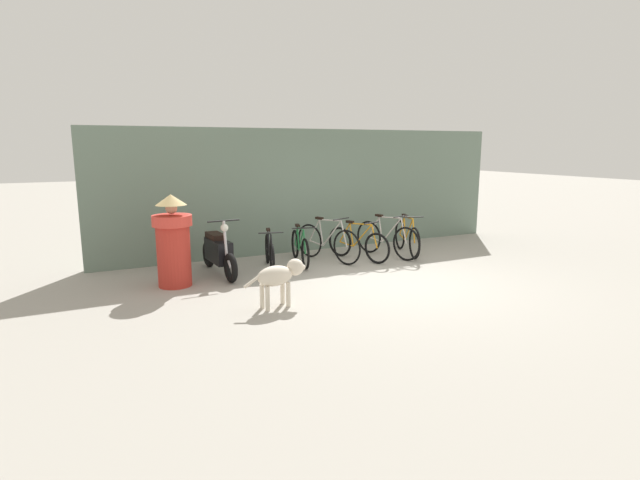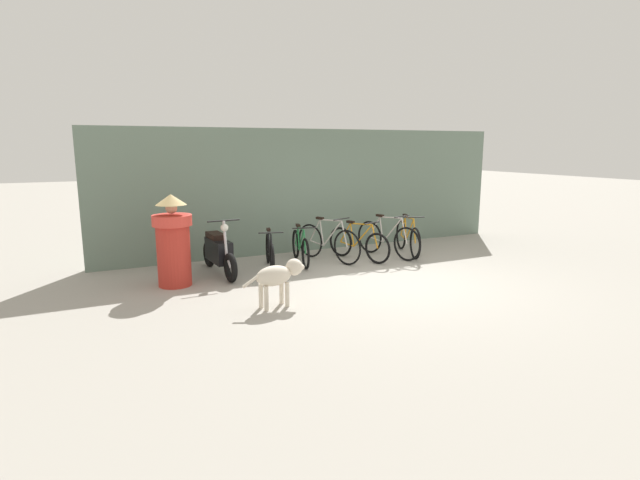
{
  "view_description": "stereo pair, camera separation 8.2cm",
  "coord_description": "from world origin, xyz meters",
  "px_view_note": "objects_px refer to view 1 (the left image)",
  "views": [
    {
      "loc": [
        -4.97,
        -7.02,
        2.36
      ],
      "look_at": [
        -0.94,
        1.02,
        0.65
      ],
      "focal_mm": 28.0,
      "sensor_mm": 36.0,
      "label": 1
    },
    {
      "loc": [
        -4.9,
        -7.06,
        2.36
      ],
      "look_at": [
        -0.94,
        1.02,
        0.65
      ],
      "focal_mm": 28.0,
      "sensor_mm": 36.0,
      "label": 2
    }
  ],
  "objects_px": {
    "bicycle_2": "(327,243)",
    "stray_dog": "(280,275)",
    "bicycle_5": "(407,238)",
    "motorcycle": "(219,252)",
    "bicycle_0": "(270,253)",
    "person_in_robes": "(173,241)",
    "bicycle_1": "(300,248)",
    "bicycle_4": "(387,239)",
    "bicycle_3": "(358,244)"
  },
  "relations": [
    {
      "from": "bicycle_2",
      "to": "bicycle_4",
      "type": "bearing_deg",
      "value": 61.46
    },
    {
      "from": "bicycle_4",
      "to": "motorcycle",
      "type": "relative_size",
      "value": 0.95
    },
    {
      "from": "bicycle_4",
      "to": "person_in_robes",
      "type": "bearing_deg",
      "value": -100.57
    },
    {
      "from": "bicycle_3",
      "to": "bicycle_5",
      "type": "relative_size",
      "value": 0.95
    },
    {
      "from": "bicycle_3",
      "to": "bicycle_1",
      "type": "bearing_deg",
      "value": -120.95
    },
    {
      "from": "bicycle_1",
      "to": "bicycle_5",
      "type": "height_order",
      "value": "bicycle_5"
    },
    {
      "from": "bicycle_1",
      "to": "bicycle_5",
      "type": "distance_m",
      "value": 2.5
    },
    {
      "from": "bicycle_5",
      "to": "motorcycle",
      "type": "distance_m",
      "value": 4.19
    },
    {
      "from": "bicycle_1",
      "to": "person_in_robes",
      "type": "distance_m",
      "value": 2.68
    },
    {
      "from": "stray_dog",
      "to": "bicycle_4",
      "type": "bearing_deg",
      "value": 23.85
    },
    {
      "from": "bicycle_0",
      "to": "bicycle_2",
      "type": "bearing_deg",
      "value": 112.62
    },
    {
      "from": "bicycle_1",
      "to": "bicycle_5",
      "type": "relative_size",
      "value": 0.96
    },
    {
      "from": "bicycle_4",
      "to": "person_in_robes",
      "type": "distance_m",
      "value": 4.54
    },
    {
      "from": "bicycle_0",
      "to": "person_in_robes",
      "type": "relative_size",
      "value": 1.03
    },
    {
      "from": "bicycle_0",
      "to": "bicycle_2",
      "type": "relative_size",
      "value": 0.96
    },
    {
      "from": "stray_dog",
      "to": "motorcycle",
      "type": "bearing_deg",
      "value": 89.11
    },
    {
      "from": "bicycle_1",
      "to": "bicycle_2",
      "type": "xyz_separation_m",
      "value": [
        0.61,
        -0.04,
        0.06
      ]
    },
    {
      "from": "person_in_robes",
      "to": "bicycle_5",
      "type": "bearing_deg",
      "value": -134.5
    },
    {
      "from": "bicycle_2",
      "to": "bicycle_4",
      "type": "distance_m",
      "value": 1.34
    },
    {
      "from": "bicycle_0",
      "to": "person_in_robes",
      "type": "height_order",
      "value": "person_in_robes"
    },
    {
      "from": "bicycle_2",
      "to": "bicycle_4",
      "type": "relative_size",
      "value": 0.97
    },
    {
      "from": "motorcycle",
      "to": "bicycle_3",
      "type": "bearing_deg",
      "value": 84.7
    },
    {
      "from": "bicycle_5",
      "to": "person_in_robes",
      "type": "height_order",
      "value": "person_in_robes"
    },
    {
      "from": "bicycle_0",
      "to": "bicycle_5",
      "type": "bearing_deg",
      "value": 105.52
    },
    {
      "from": "bicycle_0",
      "to": "bicycle_5",
      "type": "distance_m",
      "value": 3.22
    },
    {
      "from": "bicycle_3",
      "to": "stray_dog",
      "type": "height_order",
      "value": "bicycle_3"
    },
    {
      "from": "bicycle_2",
      "to": "bicycle_3",
      "type": "xyz_separation_m",
      "value": [
        0.61,
        -0.21,
        -0.04
      ]
    },
    {
      "from": "bicycle_2",
      "to": "bicycle_3",
      "type": "height_order",
      "value": "bicycle_2"
    },
    {
      "from": "motorcycle",
      "to": "bicycle_2",
      "type": "bearing_deg",
      "value": 89.19
    },
    {
      "from": "bicycle_0",
      "to": "motorcycle",
      "type": "xyz_separation_m",
      "value": [
        -0.97,
        0.08,
        0.09
      ]
    },
    {
      "from": "bicycle_1",
      "to": "bicycle_3",
      "type": "xyz_separation_m",
      "value": [
        1.21,
        -0.25,
        0.02
      ]
    },
    {
      "from": "bicycle_3",
      "to": "bicycle_4",
      "type": "relative_size",
      "value": 0.9
    },
    {
      "from": "bicycle_5",
      "to": "person_in_robes",
      "type": "xyz_separation_m",
      "value": [
        -5.07,
        -0.33,
        0.41
      ]
    },
    {
      "from": "bicycle_2",
      "to": "bicycle_4",
      "type": "xyz_separation_m",
      "value": [
        1.33,
        -0.21,
        -0.0
      ]
    },
    {
      "from": "bicycle_1",
      "to": "bicycle_2",
      "type": "distance_m",
      "value": 0.61
    },
    {
      "from": "bicycle_4",
      "to": "motorcycle",
      "type": "bearing_deg",
      "value": -106.33
    },
    {
      "from": "motorcycle",
      "to": "bicycle_4",
      "type": "bearing_deg",
      "value": 85.14
    },
    {
      "from": "bicycle_2",
      "to": "stray_dog",
      "type": "xyz_separation_m",
      "value": [
        -2.01,
        -2.33,
        0.09
      ]
    },
    {
      "from": "bicycle_1",
      "to": "stray_dog",
      "type": "relative_size",
      "value": 1.52
    },
    {
      "from": "bicycle_5",
      "to": "motorcycle",
      "type": "height_order",
      "value": "motorcycle"
    },
    {
      "from": "motorcycle",
      "to": "person_in_robes",
      "type": "bearing_deg",
      "value": -67.09
    },
    {
      "from": "bicycle_1",
      "to": "stray_dog",
      "type": "distance_m",
      "value": 2.76
    },
    {
      "from": "bicycle_2",
      "to": "motorcycle",
      "type": "distance_m",
      "value": 2.31
    },
    {
      "from": "bicycle_3",
      "to": "person_in_robes",
      "type": "height_order",
      "value": "person_in_robes"
    },
    {
      "from": "bicycle_5",
      "to": "bicycle_4",
      "type": "bearing_deg",
      "value": -67.58
    },
    {
      "from": "motorcycle",
      "to": "person_in_robes",
      "type": "relative_size",
      "value": 1.16
    },
    {
      "from": "bicycle_0",
      "to": "stray_dog",
      "type": "xyz_separation_m",
      "value": [
        -0.67,
        -2.17,
        0.15
      ]
    },
    {
      "from": "bicycle_2",
      "to": "motorcycle",
      "type": "bearing_deg",
      "value": -107.51
    },
    {
      "from": "motorcycle",
      "to": "bicycle_1",
      "type": "bearing_deg",
      "value": 91.33
    },
    {
      "from": "bicycle_0",
      "to": "bicycle_4",
      "type": "distance_m",
      "value": 2.67
    }
  ]
}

